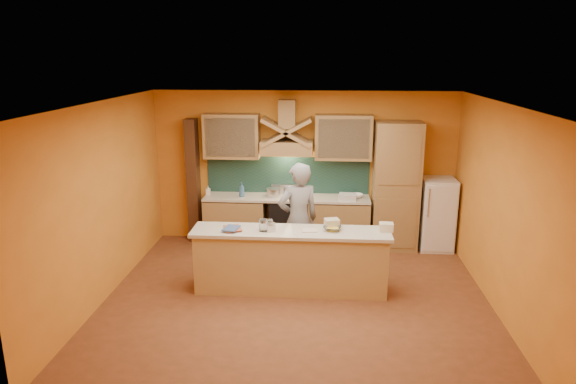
# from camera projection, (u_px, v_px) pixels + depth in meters

# --- Properties ---
(floor) EXTENTS (5.50, 5.00, 0.01)m
(floor) POSITION_uv_depth(u_px,v_px,m) (296.00, 299.00, 7.41)
(floor) COLOR brown
(floor) RESTS_ON ground
(ceiling) EXTENTS (5.50, 5.00, 0.01)m
(ceiling) POSITION_uv_depth(u_px,v_px,m) (297.00, 104.00, 6.68)
(ceiling) COLOR white
(ceiling) RESTS_ON wall_back
(wall_back) EXTENTS (5.50, 0.02, 2.80)m
(wall_back) POSITION_uv_depth(u_px,v_px,m) (304.00, 168.00, 9.45)
(wall_back) COLOR orange
(wall_back) RESTS_ON floor
(wall_front) EXTENTS (5.50, 0.02, 2.80)m
(wall_front) POSITION_uv_depth(u_px,v_px,m) (282.00, 286.00, 4.64)
(wall_front) COLOR orange
(wall_front) RESTS_ON floor
(wall_left) EXTENTS (0.02, 5.00, 2.80)m
(wall_left) POSITION_uv_depth(u_px,v_px,m) (102.00, 202.00, 7.23)
(wall_left) COLOR orange
(wall_left) RESTS_ON floor
(wall_right) EXTENTS (0.02, 5.00, 2.80)m
(wall_right) POSITION_uv_depth(u_px,v_px,m) (502.00, 211.00, 6.86)
(wall_right) COLOR orange
(wall_right) RESTS_ON floor
(base_cabinet_left) EXTENTS (1.10, 0.60, 0.86)m
(base_cabinet_left) POSITION_uv_depth(u_px,v_px,m) (236.00, 221.00, 9.50)
(base_cabinet_left) COLOR #A17B49
(base_cabinet_left) RESTS_ON floor
(base_cabinet_right) EXTENTS (1.10, 0.60, 0.86)m
(base_cabinet_right) POSITION_uv_depth(u_px,v_px,m) (338.00, 223.00, 9.37)
(base_cabinet_right) COLOR #A17B49
(base_cabinet_right) RESTS_ON floor
(counter_top) EXTENTS (3.00, 0.62, 0.04)m
(counter_top) POSITION_uv_depth(u_px,v_px,m) (287.00, 198.00, 9.32)
(counter_top) COLOR beige
(counter_top) RESTS_ON base_cabinet_left
(stove) EXTENTS (0.60, 0.58, 0.90)m
(stove) POSITION_uv_depth(u_px,v_px,m) (287.00, 221.00, 9.43)
(stove) COLOR black
(stove) RESTS_ON floor
(backsplash) EXTENTS (3.00, 0.03, 0.70)m
(backsplash) POSITION_uv_depth(u_px,v_px,m) (288.00, 175.00, 9.50)
(backsplash) COLOR #18352F
(backsplash) RESTS_ON wall_back
(range_hood) EXTENTS (0.92, 0.50, 0.24)m
(range_hood) POSITION_uv_depth(u_px,v_px,m) (287.00, 147.00, 9.13)
(range_hood) COLOR #A17B49
(range_hood) RESTS_ON wall_back
(hood_chimney) EXTENTS (0.30, 0.30, 0.50)m
(hood_chimney) POSITION_uv_depth(u_px,v_px,m) (287.00, 114.00, 9.07)
(hood_chimney) COLOR #A17B49
(hood_chimney) RESTS_ON wall_back
(upper_cabinet_left) EXTENTS (1.00, 0.35, 0.80)m
(upper_cabinet_left) POSITION_uv_depth(u_px,v_px,m) (232.00, 136.00, 9.22)
(upper_cabinet_left) COLOR #A17B49
(upper_cabinet_left) RESTS_ON wall_back
(upper_cabinet_right) EXTENTS (1.00, 0.35, 0.80)m
(upper_cabinet_right) POSITION_uv_depth(u_px,v_px,m) (343.00, 137.00, 9.08)
(upper_cabinet_right) COLOR #A17B49
(upper_cabinet_right) RESTS_ON wall_back
(pantry_column) EXTENTS (0.80, 0.60, 2.30)m
(pantry_column) POSITION_uv_depth(u_px,v_px,m) (396.00, 186.00, 9.12)
(pantry_column) COLOR #A17B49
(pantry_column) RESTS_ON floor
(fridge) EXTENTS (0.58, 0.60, 1.30)m
(fridge) POSITION_uv_depth(u_px,v_px,m) (437.00, 214.00, 9.20)
(fridge) COLOR white
(fridge) RESTS_ON floor
(trim_column_left) EXTENTS (0.20, 0.30, 2.30)m
(trim_column_left) POSITION_uv_depth(u_px,v_px,m) (193.00, 181.00, 9.51)
(trim_column_left) COLOR #472816
(trim_column_left) RESTS_ON floor
(island_body) EXTENTS (2.80, 0.55, 0.88)m
(island_body) POSITION_uv_depth(u_px,v_px,m) (291.00, 263.00, 7.59)
(island_body) COLOR tan
(island_body) RESTS_ON floor
(island_top) EXTENTS (2.90, 0.62, 0.05)m
(island_top) POSITION_uv_depth(u_px,v_px,m) (291.00, 232.00, 7.47)
(island_top) COLOR beige
(island_top) RESTS_ON island_body
(person) EXTENTS (0.79, 0.67, 1.83)m
(person) POSITION_uv_depth(u_px,v_px,m) (298.00, 220.00, 8.02)
(person) COLOR gray
(person) RESTS_ON floor
(pot_large) EXTENTS (0.24, 0.24, 0.15)m
(pot_large) POSITION_uv_depth(u_px,v_px,m) (273.00, 194.00, 9.31)
(pot_large) COLOR silver
(pot_large) RESTS_ON stove
(pot_small) EXTENTS (0.27, 0.27, 0.13)m
(pot_small) POSITION_uv_depth(u_px,v_px,m) (289.00, 193.00, 9.38)
(pot_small) COLOR #B2B1B9
(pot_small) RESTS_ON stove
(soap_bottle_a) EXTENTS (0.08, 0.08, 0.17)m
(soap_bottle_a) POSITION_uv_depth(u_px,v_px,m) (208.00, 190.00, 9.42)
(soap_bottle_a) COLOR silver
(soap_bottle_a) RESTS_ON counter_top
(soap_bottle_b) EXTENTS (0.14, 0.14, 0.27)m
(soap_bottle_b) POSITION_uv_depth(u_px,v_px,m) (242.00, 190.00, 9.28)
(soap_bottle_b) COLOR #376598
(soap_bottle_b) RESTS_ON counter_top
(bowl_back) EXTENTS (0.25, 0.25, 0.07)m
(bowl_back) POSITION_uv_depth(u_px,v_px,m) (357.00, 196.00, 9.25)
(bowl_back) COLOR white
(bowl_back) RESTS_ON counter_top
(dish_rack) EXTENTS (0.33, 0.27, 0.11)m
(dish_rack) POSITION_uv_depth(u_px,v_px,m) (348.00, 197.00, 9.09)
(dish_rack) COLOR silver
(dish_rack) RESTS_ON counter_top
(book_lower) EXTENTS (0.32, 0.37, 0.03)m
(book_lower) POSITION_uv_depth(u_px,v_px,m) (225.00, 229.00, 7.46)
(book_lower) COLOR #AE573E
(book_lower) RESTS_ON island_top
(book_upper) EXTENTS (0.26, 0.31, 0.02)m
(book_upper) POSITION_uv_depth(u_px,v_px,m) (225.00, 228.00, 7.47)
(book_upper) COLOR #3B5282
(book_upper) RESTS_ON island_top
(jar_large) EXTENTS (0.17, 0.17, 0.17)m
(jar_large) POSITION_uv_depth(u_px,v_px,m) (264.00, 225.00, 7.41)
(jar_large) COLOR white
(jar_large) RESTS_ON island_top
(jar_small) EXTENTS (0.14, 0.14, 0.14)m
(jar_small) POSITION_uv_depth(u_px,v_px,m) (269.00, 224.00, 7.49)
(jar_small) COLOR silver
(jar_small) RESTS_ON island_top
(kitchen_scale) EXTENTS (0.15, 0.15, 0.10)m
(kitchen_scale) POSITION_uv_depth(u_px,v_px,m) (271.00, 228.00, 7.42)
(kitchen_scale) COLOR silver
(kitchen_scale) RESTS_ON island_top
(mixing_bowl) EXTENTS (0.31, 0.31, 0.06)m
(mixing_bowl) POSITION_uv_depth(u_px,v_px,m) (332.00, 228.00, 7.45)
(mixing_bowl) COLOR silver
(mixing_bowl) RESTS_ON island_top
(cloth) EXTENTS (0.24, 0.19, 0.01)m
(cloth) POSITION_uv_depth(u_px,v_px,m) (309.00, 230.00, 7.44)
(cloth) COLOR beige
(cloth) RESTS_ON island_top
(grocery_bag_a) EXTENTS (0.24, 0.21, 0.13)m
(grocery_bag_a) POSITION_uv_depth(u_px,v_px,m) (332.00, 223.00, 7.56)
(grocery_bag_a) COLOR beige
(grocery_bag_a) RESTS_ON island_top
(grocery_bag_b) EXTENTS (0.20, 0.16, 0.12)m
(grocery_bag_b) POSITION_uv_depth(u_px,v_px,m) (386.00, 227.00, 7.42)
(grocery_bag_b) COLOR beige
(grocery_bag_b) RESTS_ON island_top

